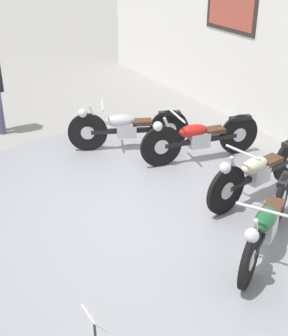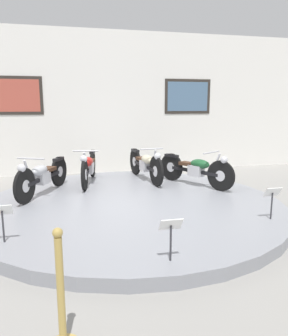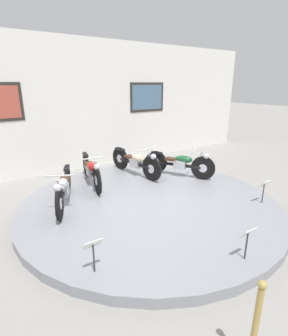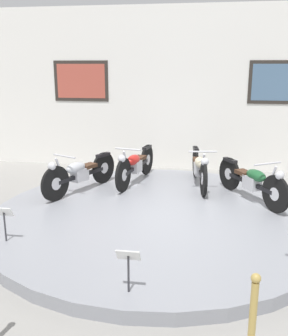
{
  "view_description": "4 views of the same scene",
  "coord_description": "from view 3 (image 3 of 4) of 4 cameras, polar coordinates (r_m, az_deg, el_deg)",
  "views": [
    {
      "loc": [
        4.63,
        -2.57,
        3.54
      ],
      "look_at": [
        0.27,
        0.05,
        0.86
      ],
      "focal_mm": 50.0,
      "sensor_mm": 36.0,
      "label": 1
    },
    {
      "loc": [
        -1.08,
        -5.75,
        1.92
      ],
      "look_at": [
        0.28,
        0.13,
        0.76
      ],
      "focal_mm": 35.0,
      "sensor_mm": 36.0,
      "label": 2
    },
    {
      "loc": [
        -3.05,
        -4.3,
        2.63
      ],
      "look_at": [
        0.0,
        0.23,
        0.86
      ],
      "focal_mm": 28.0,
      "sensor_mm": 36.0,
      "label": 3
    },
    {
      "loc": [
        0.77,
        -6.15,
        2.57
      ],
      "look_at": [
        -0.27,
        0.32,
        0.84
      ],
      "focal_mm": 42.0,
      "sensor_mm": 36.0,
      "label": 4
    }
  ],
  "objects": [
    {
      "name": "display_platform",
      "position": [
        5.86,
        1.25,
        -7.85
      ],
      "size": [
        5.55,
        5.55,
        0.17
      ],
      "primitive_type": "cylinder",
      "color": "gray",
      "rests_on": "ground_plane"
    },
    {
      "name": "back_wall",
      "position": [
        8.58,
        -13.4,
        13.05
      ],
      "size": [
        14.0,
        0.22,
        3.94
      ],
      "color": "white",
      "rests_on": "ground_plane"
    },
    {
      "name": "info_placard_front_right",
      "position": [
        6.13,
        24.67,
        -3.76
      ],
      "size": [
        0.26,
        0.11,
        0.51
      ],
      "color": "#333338",
      "rests_on": "display_platform"
    },
    {
      "name": "motorcycle_silver",
      "position": [
        5.73,
        -17.13,
        -4.1
      ],
      "size": [
        0.89,
        1.84,
        0.8
      ],
      "color": "black",
      "rests_on": "display_platform"
    },
    {
      "name": "info_placard_front_left",
      "position": [
        3.71,
        -11.01,
        -16.81
      ],
      "size": [
        0.26,
        0.11,
        0.51
      ],
      "color": "#333338",
      "rests_on": "display_platform"
    },
    {
      "name": "motorcycle_cream",
      "position": [
        7.28,
        -1.81,
        1.46
      ],
      "size": [
        0.54,
        2.0,
        0.81
      ],
      "color": "black",
      "rests_on": "display_platform"
    },
    {
      "name": "motorcycle_red",
      "position": [
        6.71,
        -11.4,
        -0.36
      ],
      "size": [
        0.57,
        1.99,
        0.81
      ],
      "color": "black",
      "rests_on": "display_platform"
    },
    {
      "name": "ground_plane",
      "position": [
        5.9,
        1.24,
        -8.61
      ],
      "size": [
        60.0,
        60.0,
        0.0
      ],
      "primitive_type": "plane",
      "color": "gray"
    },
    {
      "name": "info_placard_front_centre",
      "position": [
        4.15,
        21.6,
        -13.75
      ],
      "size": [
        0.26,
        0.11,
        0.51
      ],
      "color": "#333338",
      "rests_on": "display_platform"
    },
    {
      "name": "motorcycle_green",
      "position": [
        7.25,
        7.88,
        1.13
      ],
      "size": [
        1.07,
        1.73,
        0.8
      ],
      "color": "black",
      "rests_on": "display_platform"
    }
  ]
}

